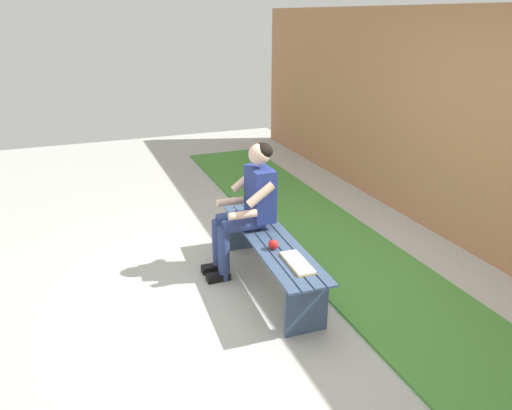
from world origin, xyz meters
TOP-DOWN VIEW (x-y plane):
  - ground_plane at (1.20, 1.00)m, footprint 10.00×7.00m
  - grass_strip at (0.00, -0.95)m, footprint 9.00×1.20m
  - brick_wall at (0.50, -2.33)m, footprint 9.50×0.24m
  - bench_near at (0.00, 0.00)m, footprint 1.83×0.48m
  - person_seated at (0.33, 0.10)m, footprint 0.50×0.69m
  - apple at (-0.19, 0.07)m, footprint 0.09×0.09m
  - book_open at (-0.51, -0.01)m, footprint 0.42×0.18m

SIDE VIEW (x-z plane):
  - ground_plane at x=1.20m, z-range -0.04..0.00m
  - grass_strip at x=0.00m, z-range 0.00..0.03m
  - bench_near at x=0.00m, z-range 0.12..0.59m
  - book_open at x=-0.51m, z-range 0.46..0.49m
  - apple at x=-0.19m, z-range 0.46..0.55m
  - person_seated at x=0.33m, z-range 0.07..1.34m
  - brick_wall at x=0.50m, z-range 0.00..2.45m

